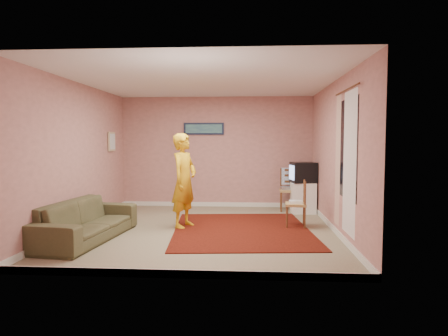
# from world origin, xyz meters

# --- Properties ---
(ground) EXTENTS (5.00, 5.00, 0.00)m
(ground) POSITION_xyz_m (0.00, 0.00, 0.00)
(ground) COLOR gray
(ground) RESTS_ON ground
(wall_back) EXTENTS (4.50, 0.02, 2.60)m
(wall_back) POSITION_xyz_m (0.00, 2.50, 1.30)
(wall_back) COLOR tan
(wall_back) RESTS_ON ground
(wall_front) EXTENTS (4.50, 0.02, 2.60)m
(wall_front) POSITION_xyz_m (0.00, -2.50, 1.30)
(wall_front) COLOR tan
(wall_front) RESTS_ON ground
(wall_left) EXTENTS (0.02, 5.00, 2.60)m
(wall_left) POSITION_xyz_m (-2.25, 0.00, 1.30)
(wall_left) COLOR tan
(wall_left) RESTS_ON ground
(wall_right) EXTENTS (0.02, 5.00, 2.60)m
(wall_right) POSITION_xyz_m (2.25, 0.00, 1.30)
(wall_right) COLOR tan
(wall_right) RESTS_ON ground
(ceiling) EXTENTS (4.50, 5.00, 0.02)m
(ceiling) POSITION_xyz_m (0.00, 0.00, 2.60)
(ceiling) COLOR white
(ceiling) RESTS_ON wall_back
(baseboard_back) EXTENTS (4.50, 0.02, 0.10)m
(baseboard_back) POSITION_xyz_m (0.00, 2.49, 0.05)
(baseboard_back) COLOR silver
(baseboard_back) RESTS_ON ground
(baseboard_front) EXTENTS (4.50, 0.02, 0.10)m
(baseboard_front) POSITION_xyz_m (0.00, -2.49, 0.05)
(baseboard_front) COLOR silver
(baseboard_front) RESTS_ON ground
(baseboard_left) EXTENTS (0.02, 5.00, 0.10)m
(baseboard_left) POSITION_xyz_m (-2.24, 0.00, 0.05)
(baseboard_left) COLOR silver
(baseboard_left) RESTS_ON ground
(baseboard_right) EXTENTS (0.02, 5.00, 0.10)m
(baseboard_right) POSITION_xyz_m (2.24, 0.00, 0.05)
(baseboard_right) COLOR silver
(baseboard_right) RESTS_ON ground
(window) EXTENTS (0.01, 1.10, 1.50)m
(window) POSITION_xyz_m (2.24, -0.90, 1.45)
(window) COLOR black
(window) RESTS_ON wall_right
(curtain_sheer) EXTENTS (0.01, 0.75, 2.10)m
(curtain_sheer) POSITION_xyz_m (2.23, -1.05, 1.25)
(curtain_sheer) COLOR white
(curtain_sheer) RESTS_ON wall_right
(curtain_floral) EXTENTS (0.01, 0.35, 2.10)m
(curtain_floral) POSITION_xyz_m (2.21, -0.35, 1.25)
(curtain_floral) COLOR beige
(curtain_floral) RESTS_ON wall_right
(curtain_rod) EXTENTS (0.02, 1.40, 0.02)m
(curtain_rod) POSITION_xyz_m (2.20, -0.90, 2.32)
(curtain_rod) COLOR brown
(curtain_rod) RESTS_ON wall_right
(picture_back) EXTENTS (0.95, 0.04, 0.28)m
(picture_back) POSITION_xyz_m (-0.30, 2.47, 1.85)
(picture_back) COLOR #131A34
(picture_back) RESTS_ON wall_back
(picture_left) EXTENTS (0.04, 0.38, 0.42)m
(picture_left) POSITION_xyz_m (-2.22, 1.60, 1.55)
(picture_left) COLOR tan
(picture_left) RESTS_ON wall_left
(area_rug) EXTENTS (2.60, 3.13, 0.02)m
(area_rug) POSITION_xyz_m (0.65, 0.01, 0.01)
(area_rug) COLOR black
(area_rug) RESTS_ON ground
(tv_cabinet) EXTENTS (0.52, 0.47, 0.66)m
(tv_cabinet) POSITION_xyz_m (1.95, 1.80, 0.33)
(tv_cabinet) COLOR white
(tv_cabinet) RESTS_ON ground
(crt_tv) EXTENTS (0.58, 0.54, 0.44)m
(crt_tv) POSITION_xyz_m (1.94, 1.79, 0.88)
(crt_tv) COLOR black
(crt_tv) RESTS_ON tv_cabinet
(chair_a) EXTENTS (0.45, 0.43, 0.51)m
(chair_a) POSITION_xyz_m (1.68, 2.01, 0.58)
(chair_a) COLOR tan
(chair_a) RESTS_ON ground
(dvd_player) EXTENTS (0.39, 0.29, 0.06)m
(dvd_player) POSITION_xyz_m (1.68, 2.01, 0.51)
(dvd_player) COLOR #A1A1A5
(dvd_player) RESTS_ON chair_a
(blue_throw) EXTENTS (0.36, 0.05, 0.38)m
(blue_throw) POSITION_xyz_m (1.68, 2.20, 0.76)
(blue_throw) COLOR #7FA6D1
(blue_throw) RESTS_ON chair_a
(chair_b) EXTENTS (0.40, 0.41, 0.46)m
(chair_b) POSITION_xyz_m (1.63, 0.33, 0.52)
(chair_b) COLOR tan
(chair_b) RESTS_ON ground
(game_console) EXTENTS (0.24, 0.18, 0.05)m
(game_console) POSITION_xyz_m (1.63, 0.33, 0.46)
(game_console) COLOR white
(game_console) RESTS_ON chair_b
(sofa) EXTENTS (1.07, 2.21, 0.62)m
(sofa) POSITION_xyz_m (-1.80, -0.84, 0.31)
(sofa) COLOR #4B472D
(sofa) RESTS_ON ground
(person) EXTENTS (0.60, 0.73, 1.70)m
(person) POSITION_xyz_m (-0.40, 0.19, 0.85)
(person) COLOR gold
(person) RESTS_ON ground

